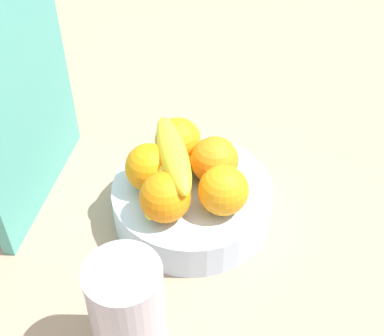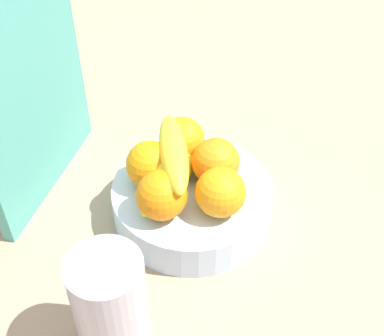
{
  "view_description": "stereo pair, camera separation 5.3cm",
  "coord_description": "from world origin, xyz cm",
  "px_view_note": "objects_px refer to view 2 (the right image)",
  "views": [
    {
      "loc": [
        -54.29,
        -11.26,
        63.14
      ],
      "look_at": [
        0.92,
        1.35,
        10.11
      ],
      "focal_mm": 49.62,
      "sensor_mm": 36.0,
      "label": 1
    },
    {
      "loc": [
        -52.87,
        -16.36,
        63.14
      ],
      "look_at": [
        0.92,
        1.35,
        10.11
      ],
      "focal_mm": 49.62,
      "sensor_mm": 36.0,
      "label": 2
    }
  ],
  "objects_px": {
    "orange_front_left": "(216,162)",
    "orange_center": "(149,166)",
    "banana_bunch": "(172,164)",
    "orange_back_left": "(162,195)",
    "orange_back_right": "(221,192)",
    "cutting_board": "(31,92)",
    "thermos_tumbler": "(111,307)",
    "orange_front_right": "(182,140)",
    "fruit_bowl": "(192,201)"
  },
  "relations": [
    {
      "from": "orange_front_left",
      "to": "orange_center",
      "type": "distance_m",
      "value": 0.1
    },
    {
      "from": "orange_center",
      "to": "banana_bunch",
      "type": "height_order",
      "value": "banana_bunch"
    },
    {
      "from": "orange_back_left",
      "to": "orange_back_right",
      "type": "relative_size",
      "value": 1.0
    },
    {
      "from": "orange_front_left",
      "to": "cutting_board",
      "type": "xyz_separation_m",
      "value": [
        -0.03,
        0.28,
        0.08
      ]
    },
    {
      "from": "cutting_board",
      "to": "orange_back_right",
      "type": "bearing_deg",
      "value": -97.73
    },
    {
      "from": "cutting_board",
      "to": "orange_front_left",
      "type": "bearing_deg",
      "value": -86.19
    },
    {
      "from": "banana_bunch",
      "to": "thermos_tumbler",
      "type": "xyz_separation_m",
      "value": [
        -0.23,
        -0.01,
        -0.02
      ]
    },
    {
      "from": "orange_front_right",
      "to": "fruit_bowl",
      "type": "bearing_deg",
      "value": -148.87
    },
    {
      "from": "orange_front_left",
      "to": "orange_back_right",
      "type": "relative_size",
      "value": 1.0
    },
    {
      "from": "orange_front_right",
      "to": "thermos_tumbler",
      "type": "xyz_separation_m",
      "value": [
        -0.3,
        -0.01,
        -0.02
      ]
    },
    {
      "from": "fruit_bowl",
      "to": "thermos_tumbler",
      "type": "relative_size",
      "value": 1.52
    },
    {
      "from": "orange_back_right",
      "to": "fruit_bowl",
      "type": "bearing_deg",
      "value": 59.26
    },
    {
      "from": "orange_center",
      "to": "orange_back_right",
      "type": "xyz_separation_m",
      "value": [
        -0.02,
        -0.12,
        0.0
      ]
    },
    {
      "from": "orange_front_right",
      "to": "cutting_board",
      "type": "relative_size",
      "value": 0.2
    },
    {
      "from": "orange_front_left",
      "to": "orange_front_right",
      "type": "distance_m",
      "value": 0.07
    },
    {
      "from": "orange_front_right",
      "to": "orange_center",
      "type": "height_order",
      "value": "same"
    },
    {
      "from": "orange_back_left",
      "to": "cutting_board",
      "type": "bearing_deg",
      "value": 74.3
    },
    {
      "from": "fruit_bowl",
      "to": "orange_back_right",
      "type": "height_order",
      "value": "orange_back_right"
    },
    {
      "from": "fruit_bowl",
      "to": "orange_center",
      "type": "distance_m",
      "value": 0.09
    },
    {
      "from": "orange_center",
      "to": "orange_back_right",
      "type": "height_order",
      "value": "same"
    },
    {
      "from": "banana_bunch",
      "to": "thermos_tumbler",
      "type": "distance_m",
      "value": 0.24
    },
    {
      "from": "orange_front_right",
      "to": "banana_bunch",
      "type": "bearing_deg",
      "value": -174.0
    },
    {
      "from": "fruit_bowl",
      "to": "thermos_tumbler",
      "type": "height_order",
      "value": "thermos_tumbler"
    },
    {
      "from": "orange_center",
      "to": "thermos_tumbler",
      "type": "bearing_deg",
      "value": -170.12
    },
    {
      "from": "orange_back_left",
      "to": "thermos_tumbler",
      "type": "relative_size",
      "value": 0.45
    },
    {
      "from": "orange_back_right",
      "to": "cutting_board",
      "type": "xyz_separation_m",
      "value": [
        0.03,
        0.3,
        0.08
      ]
    },
    {
      "from": "fruit_bowl",
      "to": "orange_front_right",
      "type": "height_order",
      "value": "orange_front_right"
    },
    {
      "from": "orange_center",
      "to": "cutting_board",
      "type": "xyz_separation_m",
      "value": [
        0.01,
        0.19,
        0.08
      ]
    },
    {
      "from": "banana_bunch",
      "to": "cutting_board",
      "type": "relative_size",
      "value": 0.53
    },
    {
      "from": "banana_bunch",
      "to": "orange_back_left",
      "type": "bearing_deg",
      "value": -174.84
    },
    {
      "from": "fruit_bowl",
      "to": "orange_back_right",
      "type": "distance_m",
      "value": 0.09
    },
    {
      "from": "banana_bunch",
      "to": "orange_front_right",
      "type": "bearing_deg",
      "value": 6.0
    },
    {
      "from": "orange_center",
      "to": "orange_back_left",
      "type": "xyz_separation_m",
      "value": [
        -0.05,
        -0.04,
        0.0
      ]
    },
    {
      "from": "fruit_bowl",
      "to": "banana_bunch",
      "type": "distance_m",
      "value": 0.08
    },
    {
      "from": "orange_front_right",
      "to": "orange_back_right",
      "type": "distance_m",
      "value": 0.13
    },
    {
      "from": "orange_back_left",
      "to": "orange_back_right",
      "type": "xyz_separation_m",
      "value": [
        0.03,
        -0.08,
        0.0
      ]
    },
    {
      "from": "orange_front_left",
      "to": "orange_back_left",
      "type": "bearing_deg",
      "value": 149.73
    },
    {
      "from": "orange_center",
      "to": "thermos_tumbler",
      "type": "height_order",
      "value": "thermos_tumbler"
    },
    {
      "from": "orange_front_right",
      "to": "orange_back_right",
      "type": "bearing_deg",
      "value": -135.76
    },
    {
      "from": "orange_back_right",
      "to": "thermos_tumbler",
      "type": "xyz_separation_m",
      "value": [
        -0.21,
        0.08,
        -0.02
      ]
    },
    {
      "from": "orange_back_left",
      "to": "thermos_tumbler",
      "type": "xyz_separation_m",
      "value": [
        -0.18,
        -0.0,
        -0.02
      ]
    },
    {
      "from": "orange_back_right",
      "to": "cutting_board",
      "type": "bearing_deg",
      "value": 83.91
    },
    {
      "from": "orange_front_left",
      "to": "banana_bunch",
      "type": "relative_size",
      "value": 0.38
    },
    {
      "from": "banana_bunch",
      "to": "orange_front_left",
      "type": "bearing_deg",
      "value": -61.7
    },
    {
      "from": "orange_center",
      "to": "orange_front_left",
      "type": "bearing_deg",
      "value": -66.07
    },
    {
      "from": "orange_center",
      "to": "orange_back_left",
      "type": "distance_m",
      "value": 0.06
    },
    {
      "from": "fruit_bowl",
      "to": "orange_center",
      "type": "relative_size",
      "value": 3.36
    },
    {
      "from": "cutting_board",
      "to": "thermos_tumbler",
      "type": "xyz_separation_m",
      "value": [
        -0.24,
        -0.23,
        -0.1
      ]
    },
    {
      "from": "orange_front_left",
      "to": "cutting_board",
      "type": "relative_size",
      "value": 0.2
    },
    {
      "from": "orange_back_left",
      "to": "orange_back_right",
      "type": "bearing_deg",
      "value": -67.94
    }
  ]
}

